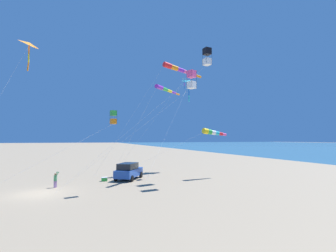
# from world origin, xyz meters

# --- Properties ---
(ground_plane) EXTENTS (600.00, 600.00, 0.00)m
(ground_plane) POSITION_xyz_m (0.00, 0.00, 0.00)
(ground_plane) COLOR gray
(parked_car) EXTENTS (3.83, 4.63, 1.85)m
(parked_car) POSITION_xyz_m (-8.29, -4.82, 0.95)
(parked_car) COLOR #1E479E
(parked_car) RESTS_ON ground_plane
(cooler_box) EXTENTS (0.62, 0.42, 0.42)m
(cooler_box) POSITION_xyz_m (-5.61, -4.51, 0.21)
(cooler_box) COLOR green
(cooler_box) RESTS_ON ground_plane
(person_child_green_jacket) EXTENTS (0.53, 0.50, 1.48)m
(person_child_green_jacket) POSITION_xyz_m (-0.97, -2.31, 0.81)
(person_child_green_jacket) COLOR #8E6B9E
(person_child_green_jacket) RESTS_ON ground_plane
(kite_box_orange_high_right) EXTENTS (15.06, 1.05, 14.28)m
(kite_box_orange_high_right) POSITION_xyz_m (-15.77, -0.04, 13.35)
(kite_box_orange_high_right) COLOR black
(kite_box_orange_high_right) RESTS_ON ground_plane
(kite_windsock_teal_far_right) EXTENTS (9.97, 5.93, 10.70)m
(kite_windsock_teal_far_right) POSITION_xyz_m (-12.51, -4.26, 10.38)
(kite_windsock_teal_far_right) COLOR purple
(kite_windsock_teal_far_right) RESTS_ON ground_plane
(kite_box_blue_topmost) EXTENTS (10.85, 2.89, 7.03)m
(kite_box_blue_topmost) POSITION_xyz_m (-5.80, 1.47, 6.43)
(kite_box_blue_topmost) COLOR green
(kite_box_blue_topmost) RESTS_ON ground_plane
(kite_delta_yellow_midlevel) EXTENTS (4.75, 3.67, 11.58)m
(kite_delta_yellow_midlevel) POSITION_xyz_m (0.35, 3.86, 11.20)
(kite_delta_yellow_midlevel) COLOR orange
(kite_delta_yellow_midlevel) RESTS_ON ground_plane
(kite_windsock_small_distant) EXTENTS (16.04, 4.75, 15.21)m
(kite_windsock_small_distant) POSITION_xyz_m (-16.12, -9.46, 14.57)
(kite_windsock_small_distant) COLOR red
(kite_windsock_small_distant) RESTS_ON ground_plane
(kite_box_black_fish_shape) EXTENTS (14.08, 1.73, 12.37)m
(kite_box_black_fish_shape) POSITION_xyz_m (-14.98, -2.31, 11.34)
(kite_box_black_fish_shape) COLOR #EF4C93
(kite_box_black_fish_shape) RESTS_ON ground_plane
(kite_delta_magenta_far_left) EXTENTS (10.05, 9.31, 13.57)m
(kite_delta_magenta_far_left) POSITION_xyz_m (-18.45, -10.73, 13.15)
(kite_delta_magenta_far_left) COLOR #1EB7C6
(kite_delta_magenta_far_left) RESTS_ON ground_plane
(kite_delta_green_low_center) EXTENTS (9.28, 2.56, 12.38)m
(kite_delta_green_low_center) POSITION_xyz_m (-15.48, -5.78, 12.12)
(kite_delta_green_low_center) COLOR blue
(kite_delta_green_low_center) RESTS_ON ground_plane
(kite_windsock_rainbow_low_near) EXTENTS (14.37, 1.55, 5.85)m
(kite_windsock_rainbow_low_near) POSITION_xyz_m (-17.86, -2.97, 5.35)
(kite_windsock_rainbow_low_near) COLOR yellow
(kite_windsock_rainbow_low_near) RESTS_ON ground_plane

